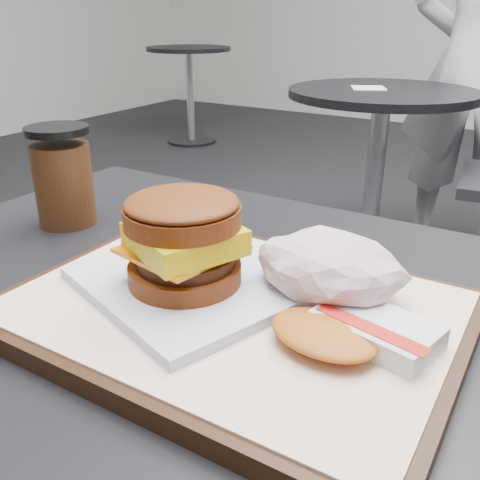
% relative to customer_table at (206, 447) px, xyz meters
% --- Properties ---
extents(customer_table, '(0.80, 0.60, 0.77)m').
position_rel_customer_table_xyz_m(customer_table, '(0.00, 0.00, 0.00)').
color(customer_table, '#A5A5AA').
rests_on(customer_table, ground).
extents(serving_tray, '(0.38, 0.28, 0.02)m').
position_rel_customer_table_xyz_m(serving_tray, '(0.05, -0.02, 0.20)').
color(serving_tray, black).
rests_on(serving_tray, customer_table).
extents(breakfast_sandwich, '(0.23, 0.22, 0.09)m').
position_rel_customer_table_xyz_m(breakfast_sandwich, '(0.00, -0.02, 0.24)').
color(breakfast_sandwich, white).
rests_on(breakfast_sandwich, serving_tray).
extents(hash_brown, '(0.13, 0.11, 0.02)m').
position_rel_customer_table_xyz_m(hash_brown, '(0.16, -0.02, 0.22)').
color(hash_brown, silver).
rests_on(hash_brown, serving_tray).
extents(crumpled_wrapper, '(0.13, 0.10, 0.06)m').
position_rel_customer_table_xyz_m(crumpled_wrapper, '(0.11, 0.03, 0.23)').
color(crumpled_wrapper, silver).
rests_on(crumpled_wrapper, serving_tray).
extents(coffee_cup, '(0.08, 0.08, 0.12)m').
position_rel_customer_table_xyz_m(coffee_cup, '(-0.26, 0.07, 0.24)').
color(coffee_cup, '#3F200F').
rests_on(coffee_cup, customer_table).
extents(neighbor_table, '(0.70, 0.70, 0.75)m').
position_rel_customer_table_xyz_m(neighbor_table, '(-0.35, 1.65, -0.03)').
color(neighbor_table, black).
rests_on(neighbor_table, ground).
extents(napkin, '(0.16, 0.16, 0.00)m').
position_rel_customer_table_xyz_m(napkin, '(-0.40, 1.63, 0.17)').
color(napkin, silver).
rests_on(napkin, neighbor_table).
extents(patron, '(0.64, 0.46, 1.62)m').
position_rel_customer_table_xyz_m(patron, '(-0.11, 2.11, 0.23)').
color(patron, silver).
rests_on(patron, ground).
extents(bg_table_mid, '(0.66, 0.66, 0.75)m').
position_rel_customer_table_xyz_m(bg_table_mid, '(-2.40, 3.20, -0.02)').
color(bg_table_mid, black).
rests_on(bg_table_mid, ground).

